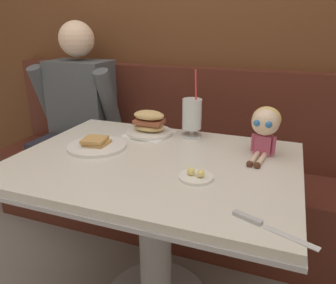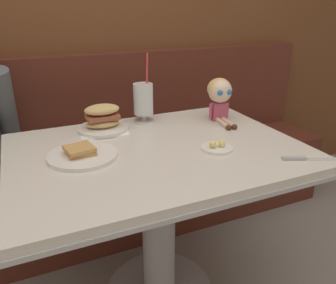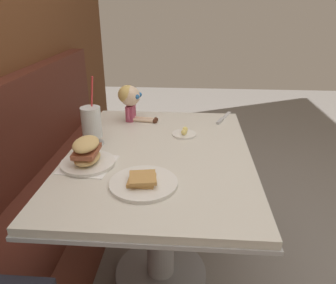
{
  "view_description": "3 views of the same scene",
  "coord_description": "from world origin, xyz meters",
  "px_view_note": "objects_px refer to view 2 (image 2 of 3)",
  "views": [
    {
      "loc": [
        0.46,
        -0.91,
        1.24
      ],
      "look_at": [
        0.07,
        0.16,
        0.83
      ],
      "focal_mm": 34.82,
      "sensor_mm": 36.0,
      "label": 1
    },
    {
      "loc": [
        -0.45,
        -0.93,
        1.25
      ],
      "look_at": [
        0.04,
        0.16,
        0.76
      ],
      "focal_mm": 36.43,
      "sensor_mm": 36.0,
      "label": 2
    },
    {
      "loc": [
        -1.27,
        0.05,
        1.36
      ],
      "look_at": [
        0.06,
        0.15,
        0.76
      ],
      "focal_mm": 34.23,
      "sensor_mm": 36.0,
      "label": 3
    }
  ],
  "objects_px": {
    "toast_plate": "(82,154)",
    "sandwich_plate": "(103,120)",
    "milkshake_glass": "(143,101)",
    "seated_doll": "(220,93)",
    "butter_saucer": "(217,147)",
    "butter_knife": "(303,159)"
  },
  "relations": [
    {
      "from": "butter_saucer",
      "to": "butter_knife",
      "type": "xyz_separation_m",
      "value": [
        0.23,
        -0.2,
        -0.0
      ]
    },
    {
      "from": "toast_plate",
      "to": "sandwich_plate",
      "type": "bearing_deg",
      "value": 60.88
    },
    {
      "from": "butter_knife",
      "to": "sandwich_plate",
      "type": "bearing_deg",
      "value": 134.32
    },
    {
      "from": "toast_plate",
      "to": "sandwich_plate",
      "type": "height_order",
      "value": "sandwich_plate"
    },
    {
      "from": "butter_saucer",
      "to": "butter_knife",
      "type": "distance_m",
      "value": 0.31
    },
    {
      "from": "sandwich_plate",
      "to": "butter_knife",
      "type": "distance_m",
      "value": 0.82
    },
    {
      "from": "sandwich_plate",
      "to": "seated_doll",
      "type": "distance_m",
      "value": 0.55
    },
    {
      "from": "toast_plate",
      "to": "butter_saucer",
      "type": "bearing_deg",
      "value": -15.72
    },
    {
      "from": "toast_plate",
      "to": "butter_saucer",
      "type": "distance_m",
      "value": 0.5
    },
    {
      "from": "butter_saucer",
      "to": "sandwich_plate",
      "type": "bearing_deg",
      "value": 131.77
    },
    {
      "from": "toast_plate",
      "to": "milkshake_glass",
      "type": "distance_m",
      "value": 0.45
    },
    {
      "from": "toast_plate",
      "to": "seated_doll",
      "type": "relative_size",
      "value": 1.11
    },
    {
      "from": "milkshake_glass",
      "to": "toast_plate",
      "type": "bearing_deg",
      "value": -140.15
    },
    {
      "from": "butter_saucer",
      "to": "butter_knife",
      "type": "height_order",
      "value": "butter_saucer"
    },
    {
      "from": "sandwich_plate",
      "to": "butter_knife",
      "type": "xyz_separation_m",
      "value": [
        0.57,
        -0.59,
        -0.04
      ]
    },
    {
      "from": "milkshake_glass",
      "to": "sandwich_plate",
      "type": "relative_size",
      "value": 1.41
    },
    {
      "from": "toast_plate",
      "to": "sandwich_plate",
      "type": "distance_m",
      "value": 0.29
    },
    {
      "from": "seated_doll",
      "to": "toast_plate",
      "type": "bearing_deg",
      "value": -166.09
    },
    {
      "from": "seated_doll",
      "to": "butter_saucer",
      "type": "bearing_deg",
      "value": -122.71
    },
    {
      "from": "seated_doll",
      "to": "butter_knife",
      "type": "bearing_deg",
      "value": -85.78
    },
    {
      "from": "sandwich_plate",
      "to": "butter_saucer",
      "type": "xyz_separation_m",
      "value": [
        0.34,
        -0.38,
        -0.04
      ]
    },
    {
      "from": "butter_saucer",
      "to": "seated_doll",
      "type": "relative_size",
      "value": 0.53
    }
  ]
}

